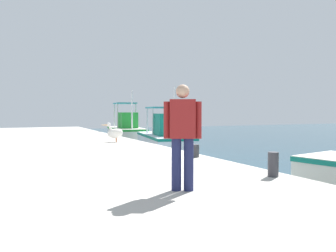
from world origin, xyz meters
The scene contains 7 objects.
quay_pier centered at (0.00, -5.00, 0.40)m, with size 36.00×10.00×0.80m, color #BCB7AD.
fishing_boat_nearest centered at (-11.41, 2.03, 0.71)m, with size 5.16×2.37×3.38m.
fishing_boat_second centered at (-5.55, 2.23, 0.66)m, with size 5.77×2.88×3.24m.
pelican centered at (-3.01, -1.16, 1.20)m, with size 0.40×0.95×0.82m.
fisherman_standing centered at (6.04, -2.63, 1.76)m, with size 0.40×0.56×1.73m.
mooring_bollard_nearest centered at (2.52, -0.45, 0.98)m, with size 0.25×0.25×0.36m, color #333338.
mooring_bollard_second centered at (5.71, -0.45, 1.04)m, with size 0.21×0.21×0.49m, color #333338.
Camera 1 is at (11.05, -5.20, 2.11)m, focal length 37.13 mm.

